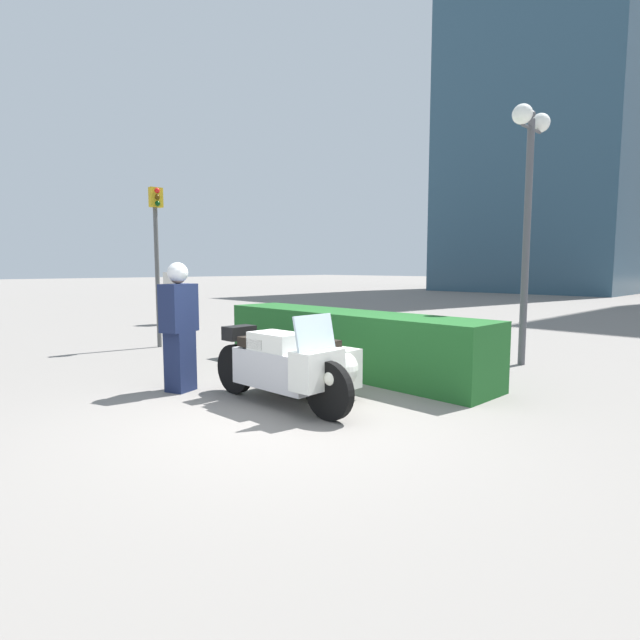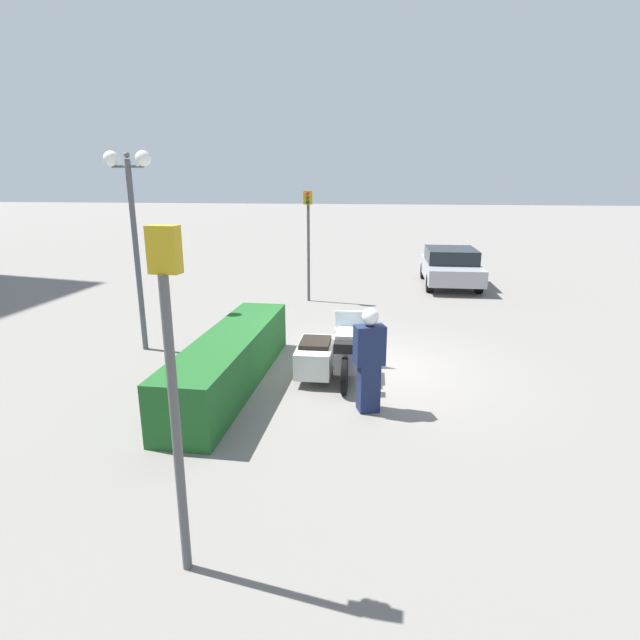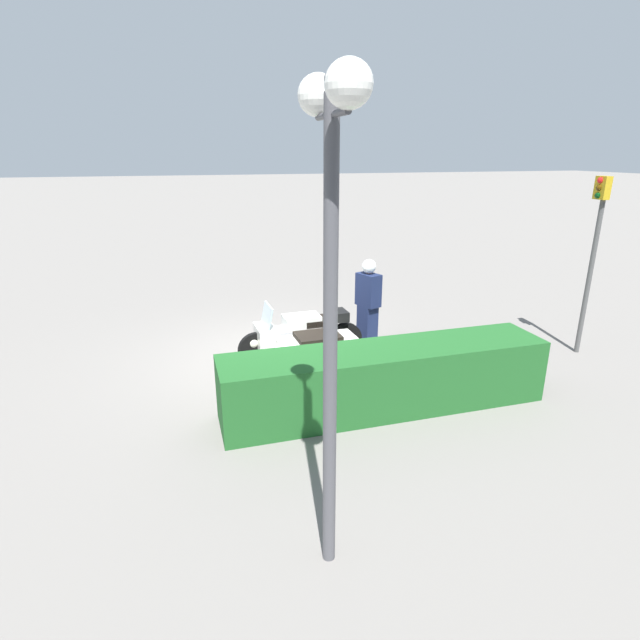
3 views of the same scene
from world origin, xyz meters
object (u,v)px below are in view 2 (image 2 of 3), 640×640
hedge_bush_curbside (231,360)px  twin_lamp_post (132,206)px  police_motorcycle (331,352)px  parked_car_background (450,266)px  traffic_light_far (172,357)px  traffic_light_near (308,230)px  officer_rider (369,358)px

hedge_bush_curbside → twin_lamp_post: size_ratio=1.15×
police_motorcycle → parked_car_background: size_ratio=0.56×
traffic_light_far → traffic_light_near: bearing=6.2°
officer_rider → hedge_bush_curbside: 2.72m
traffic_light_near → parked_car_background: bearing=123.6°
hedge_bush_curbside → parked_car_background: 11.38m
police_motorcycle → traffic_light_far: 5.60m
officer_rider → twin_lamp_post: size_ratio=0.41×
hedge_bush_curbside → traffic_light_far: size_ratio=1.49×
parked_car_background → officer_rider: bearing=166.1°
parked_car_background → twin_lamp_post: bearing=136.8°
officer_rider → hedge_bush_curbside: bearing=-125.8°
traffic_light_far → parked_car_background: bearing=-12.6°
twin_lamp_post → traffic_light_near: size_ratio=1.26×
officer_rider → hedge_bush_curbside: size_ratio=0.35×
hedge_bush_curbside → officer_rider: bearing=-105.7°
officer_rider → parked_car_background: bearing=147.5°
police_motorcycle → parked_car_background: parked_car_background is taller
hedge_bush_curbside → twin_lamp_post: bearing=56.7°
twin_lamp_post → traffic_light_far: size_ratio=1.29×
traffic_light_near → police_motorcycle: bearing=12.5°
hedge_bush_curbside → traffic_light_near: bearing=-2.3°
hedge_bush_curbside → parked_car_background: bearing=-26.0°
officer_rider → police_motorcycle: bearing=-171.7°
officer_rider → traffic_light_far: size_ratio=0.53×
hedge_bush_curbside → twin_lamp_post: 4.12m
traffic_light_near → traffic_light_far: traffic_light_near is taller
hedge_bush_curbside → traffic_light_near: traffic_light_near is taller
twin_lamp_post → police_motorcycle: bearing=-102.0°
traffic_light_near → hedge_bush_curbside: bearing=-3.3°
traffic_light_near → parked_car_background: size_ratio=0.81×
police_motorcycle → twin_lamp_post: (0.92, 4.37, 2.71)m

